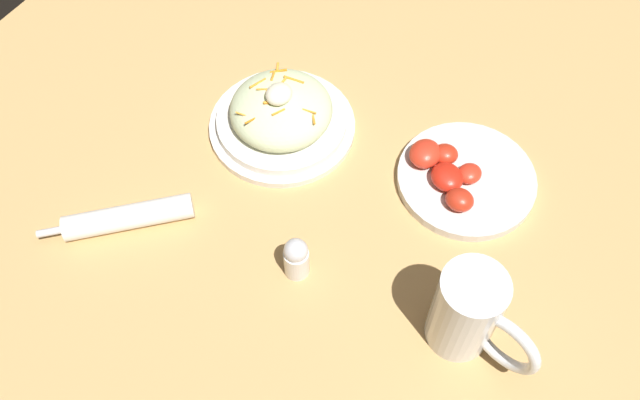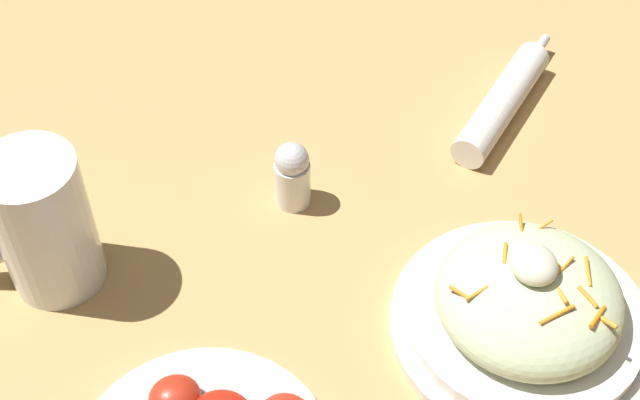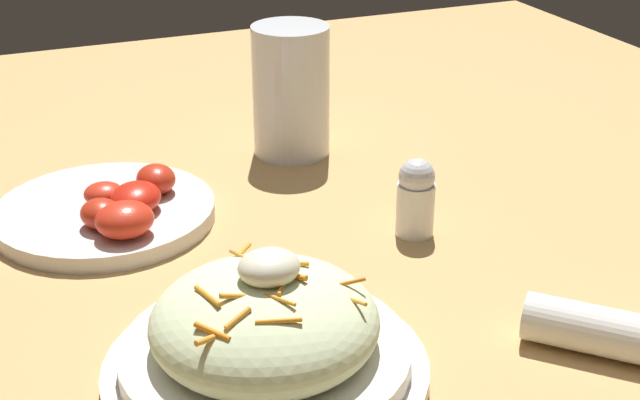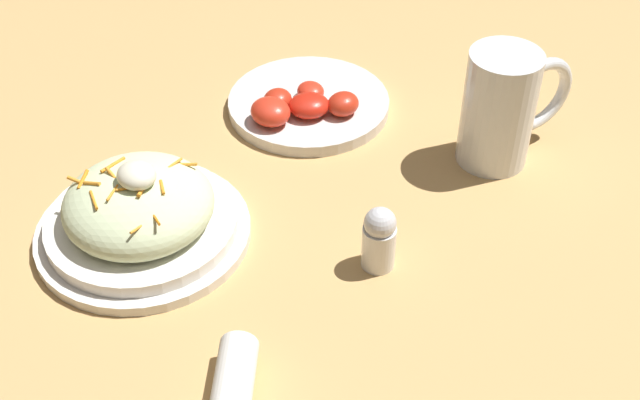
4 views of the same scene
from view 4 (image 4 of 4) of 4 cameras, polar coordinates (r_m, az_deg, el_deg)
ground_plane at (r=0.93m, az=-1.02°, el=0.02°), size 1.43×1.43×0.00m
salad_plate at (r=0.88m, az=-12.16°, el=-0.94°), size 0.23×0.23×0.10m
beer_mug at (r=0.97m, az=12.24°, el=5.85°), size 0.08×0.15×0.14m
tomato_plate at (r=1.05m, az=-0.96°, el=6.57°), size 0.20×0.20×0.05m
salt_shaker at (r=0.83m, az=4.06°, el=-2.60°), size 0.03×0.03×0.07m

